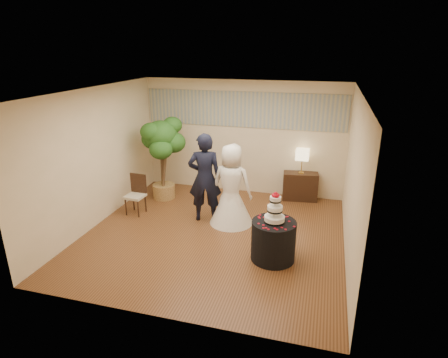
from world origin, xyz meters
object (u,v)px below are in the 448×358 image
(console, at_px, (300,186))
(table_lamp, at_px, (302,161))
(ficus_tree, at_px, (162,158))
(bride, at_px, (231,185))
(groom, at_px, (205,178))
(cake_table, at_px, (273,241))
(wedding_cake, at_px, (275,207))
(side_chair, at_px, (135,195))

(console, bearing_deg, table_lamp, 0.00)
(table_lamp, distance_m, ficus_tree, 3.33)
(bride, bearing_deg, ficus_tree, -19.98)
(groom, height_order, console, groom)
(console, bearing_deg, cake_table, -101.91)
(bride, height_order, console, bride)
(bride, relative_size, console, 2.10)
(groom, bearing_deg, cake_table, 129.51)
(wedding_cake, relative_size, table_lamp, 0.95)
(table_lamp, height_order, side_chair, table_lamp)
(cake_table, bearing_deg, side_chair, 161.74)
(bride, distance_m, ficus_tree, 2.14)
(table_lamp, bearing_deg, wedding_cake, -94.50)
(wedding_cake, bearing_deg, side_chair, 161.74)
(groom, distance_m, wedding_cake, 2.03)
(console, height_order, table_lamp, table_lamp)
(wedding_cake, height_order, console, wedding_cake)
(bride, distance_m, cake_table, 1.68)
(bride, height_order, table_lamp, bride)
(wedding_cake, relative_size, side_chair, 0.62)
(bride, height_order, wedding_cake, bride)
(cake_table, height_order, table_lamp, table_lamp)
(wedding_cake, bearing_deg, bride, 131.68)
(wedding_cake, height_order, ficus_tree, ficus_tree)
(side_chair, bearing_deg, table_lamp, 31.50)
(cake_table, bearing_deg, ficus_tree, 145.26)
(groom, height_order, table_lamp, groom)
(groom, relative_size, side_chair, 2.16)
(ficus_tree, bearing_deg, cake_table, -34.74)
(cake_table, distance_m, table_lamp, 2.94)
(bride, xyz_separation_m, wedding_cake, (1.06, -1.20, 0.14))
(bride, relative_size, table_lamp, 2.96)
(groom, height_order, cake_table, groom)
(bride, relative_size, cake_table, 2.23)
(groom, distance_m, console, 2.58)
(groom, bearing_deg, side_chair, -9.56)
(console, height_order, side_chair, side_chair)
(console, xyz_separation_m, side_chair, (-3.46, -1.80, 0.10))
(wedding_cake, bearing_deg, groom, 143.85)
(cake_table, distance_m, ficus_tree, 3.72)
(wedding_cake, height_order, side_chair, wedding_cake)
(wedding_cake, distance_m, table_lamp, 2.88)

